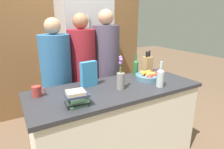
% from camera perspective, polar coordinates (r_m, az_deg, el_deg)
% --- Properties ---
extents(kitchen_island, '(1.84, 0.74, 0.92)m').
position_cam_1_polar(kitchen_island, '(2.21, 1.24, -15.15)').
color(kitchen_island, silver).
rests_on(kitchen_island, ground_plane).
extents(back_wall_wood, '(3.04, 0.12, 2.60)m').
position_cam_1_polar(back_wall_wood, '(3.47, -13.66, 10.83)').
color(back_wall_wood, brown).
rests_on(back_wall_wood, ground_plane).
extents(refrigerator, '(0.79, 0.62, 2.03)m').
position_cam_1_polar(refrigerator, '(3.23, -8.07, 5.63)').
color(refrigerator, '#B7B7BC').
rests_on(refrigerator, ground_plane).
extents(fruit_bowl, '(0.30, 0.30, 0.11)m').
position_cam_1_polar(fruit_bowl, '(2.29, 10.97, -0.48)').
color(fruit_bowl, slate).
rests_on(fruit_bowl, kitchen_island).
extents(knife_block, '(0.12, 0.10, 0.30)m').
position_cam_1_polar(knife_block, '(2.53, 10.73, 2.93)').
color(knife_block, tan).
rests_on(knife_block, kitchen_island).
extents(flower_vase, '(0.08, 0.08, 0.35)m').
position_cam_1_polar(flower_vase, '(1.93, 2.64, -1.25)').
color(flower_vase, gray).
rests_on(flower_vase, kitchen_island).
extents(cereal_box, '(0.19, 0.08, 0.27)m').
position_cam_1_polar(cereal_box, '(2.02, -7.08, 0.14)').
color(cereal_box, teal).
rests_on(cereal_box, kitchen_island).
extents(coffee_mug, '(0.12, 0.09, 0.10)m').
position_cam_1_polar(coffee_mug, '(1.90, -21.90, -4.78)').
color(coffee_mug, '#99332D').
rests_on(coffee_mug, kitchen_island).
extents(book_stack, '(0.20, 0.16, 0.14)m').
position_cam_1_polar(book_stack, '(1.60, -10.66, -7.19)').
color(book_stack, '#3D6047').
rests_on(book_stack, kitchen_island).
extents(bottle_oil, '(0.07, 0.07, 0.28)m').
position_cam_1_polar(bottle_oil, '(2.43, 7.26, 2.33)').
color(bottle_oil, '#286633').
rests_on(bottle_oil, kitchen_island).
extents(bottle_vinegar, '(0.08, 0.08, 0.28)m').
position_cam_1_polar(bottle_vinegar, '(2.06, 14.53, -0.73)').
color(bottle_vinegar, '#B2BCC1').
rests_on(bottle_vinegar, kitchen_island).
extents(person_at_sink, '(0.37, 0.37, 1.64)m').
position_cam_1_polar(person_at_sink, '(2.42, -16.38, -1.11)').
color(person_at_sink, '#383842').
rests_on(person_at_sink, ground_plane).
extents(person_in_blue, '(0.36, 0.36, 1.70)m').
position_cam_1_polar(person_in_blue, '(2.54, -8.90, 1.01)').
color(person_in_blue, '#383842').
rests_on(person_in_blue, ground_plane).
extents(person_in_red_tee, '(0.36, 0.36, 1.75)m').
position_cam_1_polar(person_in_red_tee, '(2.64, -1.72, 2.53)').
color(person_in_red_tee, '#383842').
rests_on(person_in_red_tee, ground_plane).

